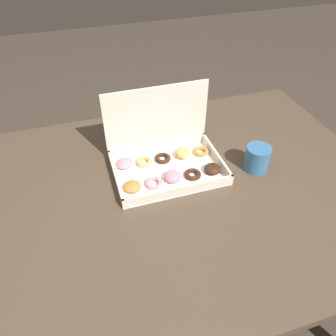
% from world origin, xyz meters
% --- Properties ---
extents(ground_plane, '(8.00, 8.00, 0.00)m').
position_xyz_m(ground_plane, '(0.00, 0.00, 0.00)').
color(ground_plane, '#42382D').
extents(dining_table, '(1.21, 0.95, 0.75)m').
position_xyz_m(dining_table, '(0.00, 0.00, 0.66)').
color(dining_table, '#4C3D2D').
rests_on(dining_table, ground_plane).
extents(donut_box, '(0.35, 0.25, 0.24)m').
position_xyz_m(donut_box, '(-0.05, 0.12, 0.80)').
color(donut_box, white).
rests_on(donut_box, dining_table).
extents(coffee_mug, '(0.08, 0.08, 0.08)m').
position_xyz_m(coffee_mug, '(0.23, 0.01, 0.79)').
color(coffee_mug, teal).
rests_on(coffee_mug, dining_table).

